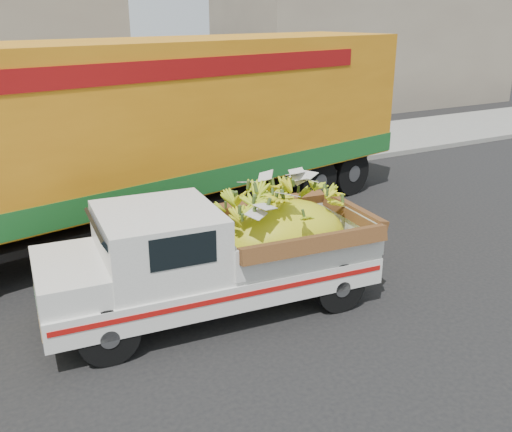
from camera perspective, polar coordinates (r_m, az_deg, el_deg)
ground at (r=9.29m, az=5.42°, el=-7.82°), size 100.00×100.00×0.00m
curb at (r=14.69m, az=-9.19°, el=2.80°), size 60.00×0.25×0.15m
sidewalk at (r=16.61m, az=-11.77°, el=4.59°), size 60.00×4.00×0.14m
building_right at (r=29.14m, az=11.18°, el=16.81°), size 14.00×6.00×6.00m
pickup_truck at (r=8.54m, az=-2.12°, el=-3.47°), size 5.04×2.26×1.71m
semi_trailer at (r=11.69m, az=-9.38°, el=8.79°), size 12.08×4.76×3.80m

